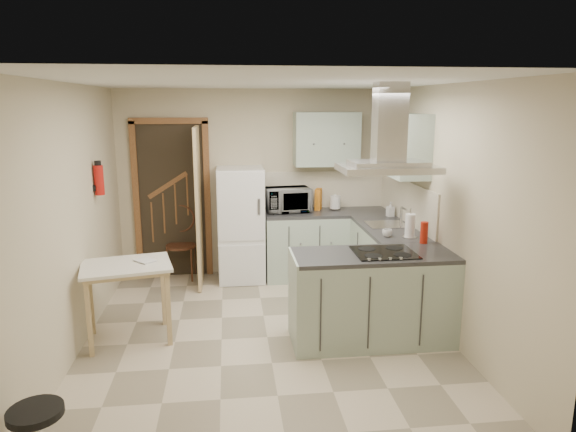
{
  "coord_description": "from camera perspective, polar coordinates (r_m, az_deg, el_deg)",
  "views": [
    {
      "loc": [
        -0.35,
        -4.79,
        2.31
      ],
      "look_at": [
        0.26,
        0.45,
        1.15
      ],
      "focal_mm": 32.0,
      "sensor_mm": 36.0,
      "label": 1
    }
  ],
  "objects": [
    {
      "name": "extractor_hood",
      "position": [
        4.88,
        11.02,
        5.22
      ],
      "size": [
        0.9,
        0.55,
        0.1
      ],
      "primitive_type": "cube",
      "color": "silver",
      "rests_on": "ceiling"
    },
    {
      "name": "left_wall",
      "position": [
        5.12,
        -22.98,
        -0.57
      ],
      "size": [
        0.0,
        4.2,
        4.2
      ],
      "primitive_type": "plane",
      "rotation": [
        1.57,
        0.0,
        1.57
      ],
      "color": "#C3B697",
      "rests_on": "floor"
    },
    {
      "name": "hob",
      "position": [
        5.04,
        10.64,
        -3.99
      ],
      "size": [
        0.58,
        0.5,
        0.01
      ],
      "primitive_type": "cube",
      "color": "black",
      "rests_on": "peninsula"
    },
    {
      "name": "right_wall",
      "position": [
        5.36,
        17.12,
        0.43
      ],
      "size": [
        0.0,
        4.2,
        4.2
      ],
      "primitive_type": "plane",
      "rotation": [
        1.57,
        0.0,
        -1.57
      ],
      "color": "#C3B697",
      "rests_on": "floor"
    },
    {
      "name": "floor",
      "position": [
        5.33,
        -2.32,
        -13.29
      ],
      "size": [
        4.2,
        4.2,
        0.0
      ],
      "primitive_type": "plane",
      "color": "beige",
      "rests_on": "ground"
    },
    {
      "name": "wall_cabinet_right",
      "position": [
        6.0,
        12.68,
        7.7
      ],
      "size": [
        0.35,
        0.9,
        0.7
      ],
      "primitive_type": "cube",
      "color": "#9EB2A0",
      "rests_on": "right_wall"
    },
    {
      "name": "back_wall",
      "position": [
        6.98,
        -3.75,
        3.65
      ],
      "size": [
        3.6,
        0.0,
        3.6
      ],
      "primitive_type": "plane",
      "rotation": [
        1.57,
        0.0,
        0.0
      ],
      "color": "#C3B697",
      "rests_on": "floor"
    },
    {
      "name": "kettle",
      "position": [
        6.96,
        5.26,
        1.56
      ],
      "size": [
        0.17,
        0.17,
        0.21
      ],
      "primitive_type": "cylinder",
      "rotation": [
        0.0,
        0.0,
        -0.19
      ],
      "color": "silver",
      "rests_on": "counter_back"
    },
    {
      "name": "soap_bottle",
      "position": [
        6.66,
        11.31,
        0.75
      ],
      "size": [
        0.1,
        0.1,
        0.19
      ],
      "primitive_type": "imported",
      "rotation": [
        0.0,
        0.0,
        0.17
      ],
      "color": "#B2B0BC",
      "rests_on": "counter_right"
    },
    {
      "name": "drop_leaf_table",
      "position": [
        5.37,
        -17.3,
        -9.13
      ],
      "size": [
        0.95,
        0.79,
        0.79
      ],
      "primitive_type": "cube",
      "rotation": [
        0.0,
        0.0,
        0.21
      ],
      "color": "tan",
      "rests_on": "floor"
    },
    {
      "name": "fire_extinguisher",
      "position": [
        5.91,
        -20.26,
        3.76
      ],
      "size": [
        0.1,
        0.1,
        0.32
      ],
      "primitive_type": "cylinder",
      "color": "#B2140F",
      "rests_on": "left_wall"
    },
    {
      "name": "microwave",
      "position": [
        6.81,
        -0.03,
        1.81
      ],
      "size": [
        0.62,
        0.46,
        0.32
      ],
      "primitive_type": "imported",
      "rotation": [
        0.0,
        0.0,
        0.12
      ],
      "color": "black",
      "rests_on": "counter_back"
    },
    {
      "name": "splashback",
      "position": [
        7.1,
        4.03,
        2.97
      ],
      "size": [
        1.68,
        0.02,
        0.5
      ],
      "primitive_type": "cube",
      "color": "beige",
      "rests_on": "counter_back"
    },
    {
      "name": "counter_back",
      "position": [
        6.92,
        1.94,
        -3.19
      ],
      "size": [
        1.08,
        0.6,
        0.9
      ],
      "primitive_type": "cube",
      "color": "#9EB2A0",
      "rests_on": "floor"
    },
    {
      "name": "fridge",
      "position": [
        6.78,
        -5.25,
        -0.96
      ],
      "size": [
        0.6,
        0.6,
        1.5
      ],
      "primitive_type": "cube",
      "color": "white",
      "rests_on": "floor"
    },
    {
      "name": "cereal_box",
      "position": [
        6.96,
        3.39,
        1.88
      ],
      "size": [
        0.13,
        0.2,
        0.28
      ],
      "primitive_type": "cube",
      "rotation": [
        0.0,
        0.0,
        -0.32
      ],
      "color": "orange",
      "rests_on": "counter_back"
    },
    {
      "name": "paper_towel",
      "position": [
        5.64,
        13.41,
        -1.02
      ],
      "size": [
        0.12,
        0.12,
        0.27
      ],
      "primitive_type": "cylinder",
      "rotation": [
        0.0,
        0.0,
        0.13
      ],
      "color": "white",
      "rests_on": "counter_right"
    },
    {
      "name": "doorway",
      "position": [
        7.02,
        -12.73,
        1.75
      ],
      "size": [
        1.1,
        0.12,
        2.1
      ],
      "primitive_type": "cube",
      "color": "brown",
      "rests_on": "floor"
    },
    {
      "name": "counter_right",
      "position": [
        6.47,
        10.25,
        -4.5
      ],
      "size": [
        0.6,
        1.95,
        0.9
      ],
      "primitive_type": "cube",
      "color": "#9EB2A0",
      "rests_on": "floor"
    },
    {
      "name": "red_bottle",
      "position": [
        5.46,
        14.88,
        -1.79
      ],
      "size": [
        0.08,
        0.08,
        0.22
      ],
      "primitive_type": "cylinder",
      "rotation": [
        0.0,
        0.0,
        0.02
      ],
      "color": "red",
      "rests_on": "peninsula"
    },
    {
      "name": "sink",
      "position": [
        6.19,
        10.87,
        -0.93
      ],
      "size": [
        0.45,
        0.4,
        0.01
      ],
      "primitive_type": "cube",
      "color": "silver",
      "rests_on": "counter_right"
    },
    {
      "name": "ceiling",
      "position": [
        4.81,
        -2.58,
        14.65
      ],
      "size": [
        4.2,
        4.2,
        0.0
      ],
      "primitive_type": "plane",
      "rotation": [
        3.14,
        0.0,
        0.0
      ],
      "color": "silver",
      "rests_on": "back_wall"
    },
    {
      "name": "peninsula",
      "position": [
        5.16,
        9.36,
        -8.91
      ],
      "size": [
        1.55,
        0.65,
        0.9
      ],
      "primitive_type": "cube",
      "color": "#9EB2A0",
      "rests_on": "floor"
    },
    {
      "name": "bentwood_chair",
      "position": [
        7.01,
        -11.83,
        -3.29
      ],
      "size": [
        0.43,
        0.43,
        0.89
      ],
      "primitive_type": "cube",
      "rotation": [
        0.0,
        0.0,
        -0.08
      ],
      "color": "#4E321A",
      "rests_on": "floor"
    },
    {
      "name": "wall_cabinet_back",
      "position": [
        6.86,
        4.3,
        8.52
      ],
      "size": [
        0.85,
        0.35,
        0.7
      ],
      "primitive_type": "cube",
      "color": "#9EB2A0",
      "rests_on": "back_wall"
    },
    {
      "name": "book",
      "position": [
        5.23,
        -16.29,
        -4.57
      ],
      "size": [
        0.25,
        0.25,
        0.09
      ],
      "primitive_type": "imported",
      "rotation": [
        0.0,
        0.0,
        0.77
      ],
      "color": "maroon",
      "rests_on": "drop_leaf_table"
    },
    {
      "name": "cup",
      "position": [
        5.64,
        10.97,
        -1.87
      ],
      "size": [
        0.14,
        0.14,
        0.08
      ],
      "primitive_type": "imported",
      "rotation": [
        0.0,
        0.0,
        0.38
      ],
      "color": "white",
      "rests_on": "counter_right"
    }
  ]
}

